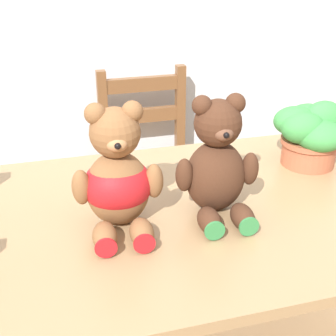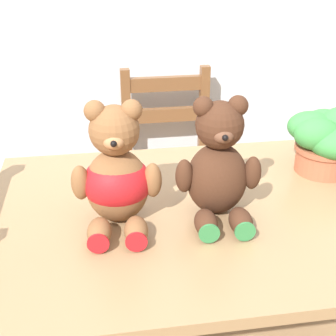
% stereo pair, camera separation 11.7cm
% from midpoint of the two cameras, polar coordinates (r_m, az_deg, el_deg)
% --- Properties ---
extents(dining_table, '(1.17, 0.82, 0.74)m').
position_cam_midpoint_polar(dining_table, '(1.34, 6.98, -9.01)').
color(dining_table, '#9E7A51').
rests_on(dining_table, ground_plane).
extents(wooden_chair_behind, '(0.39, 0.39, 0.90)m').
position_cam_midpoint_polar(wooden_chair_behind, '(2.07, 1.86, -1.24)').
color(wooden_chair_behind, brown).
rests_on(wooden_chair_behind, ground_plane).
extents(teddy_bear_left, '(0.23, 0.24, 0.32)m').
position_cam_midpoint_polar(teddy_bear_left, '(1.15, -3.40, -1.09)').
color(teddy_bear_left, brown).
rests_on(teddy_bear_left, dining_table).
extents(teddy_bear_right, '(0.22, 0.22, 0.32)m').
position_cam_midpoint_polar(teddy_bear_right, '(1.19, 8.98, 0.09)').
color(teddy_bear_right, '#472819').
rests_on(teddy_bear_right, dining_table).
extents(potted_plant, '(0.23, 0.23, 0.20)m').
position_cam_midpoint_polar(potted_plant, '(1.52, 20.78, 3.41)').
color(potted_plant, '#B25B3D').
rests_on(potted_plant, dining_table).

